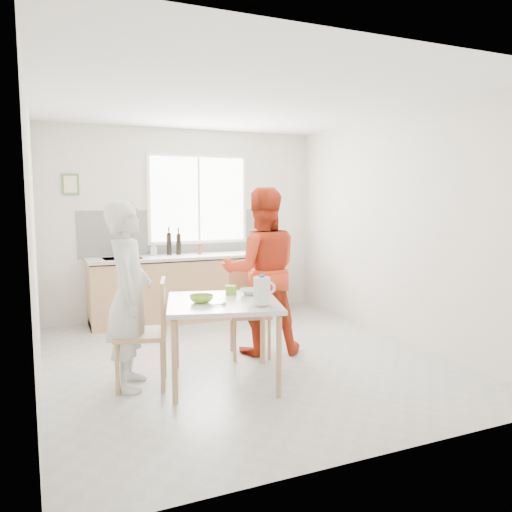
{
  "coord_description": "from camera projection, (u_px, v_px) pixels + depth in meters",
  "views": [
    {
      "loc": [
        -1.94,
        -4.83,
        1.72
      ],
      "look_at": [
        0.24,
        0.2,
        1.08
      ],
      "focal_mm": 35.0,
      "sensor_mm": 36.0,
      "label": 1
    }
  ],
  "objects": [
    {
      "name": "ground",
      "position": [
        243.0,
        359.0,
        5.37
      ],
      "size": [
        4.5,
        4.5,
        0.0
      ],
      "primitive_type": "plane",
      "color": "#B7B7B2",
      "rests_on": "ground"
    },
    {
      "name": "room_shell",
      "position": [
        243.0,
        205.0,
        5.18
      ],
      "size": [
        4.5,
        4.5,
        4.5
      ],
      "color": "silver",
      "rests_on": "ground"
    },
    {
      "name": "window",
      "position": [
        198.0,
        199.0,
        7.28
      ],
      "size": [
        1.5,
        0.06,
        1.3
      ],
      "color": "white",
      "rests_on": "room_shell"
    },
    {
      "name": "backsplash",
      "position": [
        185.0,
        232.0,
        7.27
      ],
      "size": [
        3.0,
        0.02,
        0.65
      ],
      "primitive_type": "cube",
      "color": "white",
      "rests_on": "room_shell"
    },
    {
      "name": "picture_frame",
      "position": [
        70.0,
        184.0,
        6.57
      ],
      "size": [
        0.22,
        0.03,
        0.28
      ],
      "color": "#55833B",
      "rests_on": "room_shell"
    },
    {
      "name": "kitchen_counter",
      "position": [
        191.0,
        290.0,
        7.09
      ],
      "size": [
        2.84,
        0.64,
        1.37
      ],
      "color": "tan",
      "rests_on": "ground"
    },
    {
      "name": "dining_table",
      "position": [
        223.0,
        309.0,
        4.62
      ],
      "size": [
        1.24,
        1.24,
        0.78
      ],
      "rotation": [
        0.0,
        0.0,
        -0.26
      ],
      "color": "silver",
      "rests_on": "ground"
    },
    {
      "name": "chair_left",
      "position": [
        149.0,
        328.0,
        4.54
      ],
      "size": [
        0.56,
        0.56,
        0.98
      ],
      "rotation": [
        0.0,
        0.0,
        -1.84
      ],
      "color": "tan",
      "rests_on": "ground"
    },
    {
      "name": "chair_far",
      "position": [
        249.0,
        308.0,
        5.5
      ],
      "size": [
        0.53,
        0.53,
        0.94
      ],
      "rotation": [
        0.0,
        0.0,
        -0.26
      ],
      "color": "tan",
      "rests_on": "ground"
    },
    {
      "name": "person_white",
      "position": [
        129.0,
        295.0,
        4.48
      ],
      "size": [
        0.56,
        0.71,
        1.7
      ],
      "primitive_type": "imported",
      "rotation": [
        0.0,
        0.0,
        1.31
      ],
      "color": "silver",
      "rests_on": "ground"
    },
    {
      "name": "person_red",
      "position": [
        261.0,
        271.0,
        5.5
      ],
      "size": [
        1.04,
        0.9,
        1.84
      ],
      "primitive_type": "imported",
      "rotation": [
        0.0,
        0.0,
        2.88
      ],
      "color": "red",
      "rests_on": "ground"
    },
    {
      "name": "bowl_green",
      "position": [
        201.0,
        299.0,
        4.53
      ],
      "size": [
        0.27,
        0.27,
        0.07
      ],
      "primitive_type": "imported",
      "rotation": [
        0.0,
        0.0,
        -0.26
      ],
      "color": "#87BA2B",
      "rests_on": "dining_table"
    },
    {
      "name": "bowl_white",
      "position": [
        251.0,
        292.0,
        4.9
      ],
      "size": [
        0.27,
        0.27,
        0.05
      ],
      "primitive_type": "imported",
      "rotation": [
        0.0,
        0.0,
        -0.26
      ],
      "color": "silver",
      "rests_on": "dining_table"
    },
    {
      "name": "milk_jug",
      "position": [
        262.0,
        290.0,
        4.37
      ],
      "size": [
        0.2,
        0.15,
        0.26
      ],
      "rotation": [
        0.0,
        0.0,
        -0.26
      ],
      "color": "white",
      "rests_on": "dining_table"
    },
    {
      "name": "green_box",
      "position": [
        231.0,
        290.0,
        4.9
      ],
      "size": [
        0.12,
        0.12,
        0.09
      ],
      "primitive_type": "cube",
      "rotation": [
        0.0,
        0.0,
        -0.26
      ],
      "color": "#7EC32D",
      "rests_on": "dining_table"
    },
    {
      "name": "spoon",
      "position": [
        216.0,
        305.0,
        4.38
      ],
      "size": [
        0.16,
        0.03,
        0.01
      ],
      "primitive_type": "cylinder",
      "rotation": [
        0.0,
        1.57,
        0.08
      ],
      "color": "#A5A5AA",
      "rests_on": "dining_table"
    },
    {
      "name": "cutting_board",
      "position": [
        262.0,
        252.0,
        7.42
      ],
      "size": [
        0.41,
        0.34,
        0.01
      ],
      "primitive_type": "cube",
      "rotation": [
        0.0,
        0.0,
        0.29
      ],
      "color": "#91D330",
      "rests_on": "kitchen_counter"
    },
    {
      "name": "wine_bottle_a",
      "position": [
        169.0,
        244.0,
        7.0
      ],
      "size": [
        0.07,
        0.07,
        0.32
      ],
      "primitive_type": "cylinder",
      "color": "black",
      "rests_on": "kitchen_counter"
    },
    {
      "name": "wine_bottle_b",
      "position": [
        179.0,
        244.0,
        7.06
      ],
      "size": [
        0.07,
        0.07,
        0.3
      ],
      "primitive_type": "cylinder",
      "color": "black",
      "rests_on": "kitchen_counter"
    },
    {
      "name": "jar_amber",
      "position": [
        199.0,
        249.0,
        7.1
      ],
      "size": [
        0.06,
        0.06,
        0.16
      ],
      "primitive_type": "cylinder",
      "color": "brown",
      "rests_on": "kitchen_counter"
    },
    {
      "name": "soap_bottle",
      "position": [
        154.0,
        249.0,
        6.99
      ],
      "size": [
        0.1,
        0.1,
        0.17
      ],
      "primitive_type": "imported",
      "rotation": [
        0.0,
        0.0,
        -0.38
      ],
      "color": "#999999",
      "rests_on": "kitchen_counter"
    }
  ]
}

